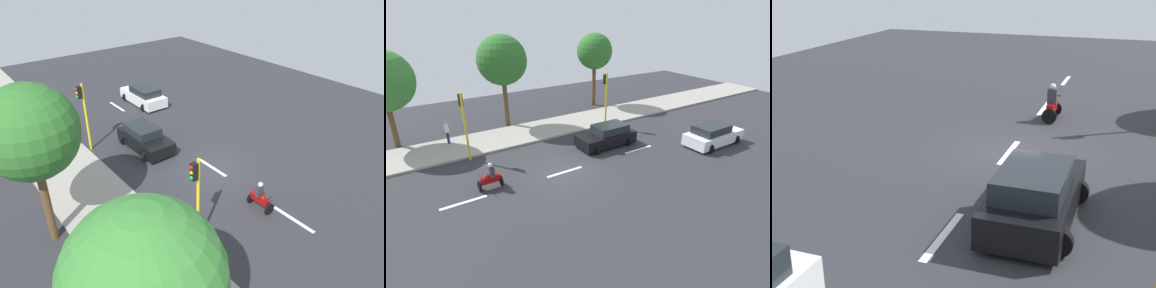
{
  "view_description": "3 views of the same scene",
  "coord_description": "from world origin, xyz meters",
  "views": [
    {
      "loc": [
        12.36,
        13.58,
        11.72
      ],
      "look_at": [
        0.52,
        -1.32,
        1.24
      ],
      "focal_mm": 33.69,
      "sensor_mm": 36.0,
      "label": 1
    },
    {
      "loc": [
        -14.29,
        8.15,
        9.18
      ],
      "look_at": [
        0.34,
        -1.17,
        1.46
      ],
      "focal_mm": 28.82,
      "sensor_mm": 36.0,
      "label": 2
    },
    {
      "loc": [
        4.04,
        -15.83,
        6.03
      ],
      "look_at": [
        -0.7,
        -2.56,
        1.07
      ],
      "focal_mm": 47.97,
      "sensor_mm": 36.0,
      "label": 3
    }
  ],
  "objects": [
    {
      "name": "lane_stripe_south",
      "position": [
        0.0,
        6.0,
        0.01
      ],
      "size": [
        0.2,
        2.4,
        0.01
      ],
      "primitive_type": "cube",
      "color": "white",
      "rests_on": "ground"
    },
    {
      "name": "lane_stripe_far_south",
      "position": [
        0.0,
        12.0,
        0.01
      ],
      "size": [
        0.2,
        2.4,
        0.01
      ],
      "primitive_type": "cube",
      "color": "white",
      "rests_on": "ground"
    },
    {
      "name": "motorcycle",
      "position": [
        0.63,
        4.33,
        0.64
      ],
      "size": [
        0.6,
        1.3,
        1.53
      ],
      "color": "black",
      "rests_on": "ground"
    },
    {
      "name": "lane_stripe_mid",
      "position": [
        0.0,
        0.0,
        0.01
      ],
      "size": [
        0.2,
        2.4,
        0.01
      ],
      "primitive_type": "cube",
      "color": "white",
      "rests_on": "ground"
    },
    {
      "name": "car_black",
      "position": [
        1.85,
        -4.59,
        0.71
      ],
      "size": [
        2.3,
        4.23,
        1.52
      ],
      "color": "black",
      "rests_on": "ground"
    },
    {
      "name": "lane_stripe_north",
      "position": [
        0.0,
        -6.0,
        0.01
      ],
      "size": [
        0.2,
        2.4,
        0.01
      ],
      "primitive_type": "cube",
      "color": "white",
      "rests_on": "ground"
    },
    {
      "name": "ground_plane",
      "position": [
        0.0,
        0.0,
        -0.05
      ],
      "size": [
        40.0,
        60.0,
        0.1
      ],
      "primitive_type": "cube",
      "color": "#2D2D33"
    }
  ]
}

